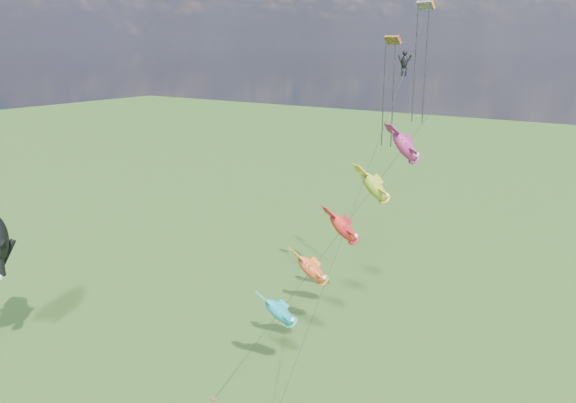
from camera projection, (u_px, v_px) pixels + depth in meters
The scene contains 3 objects.
ground at pixel (29, 362), 38.19m from camera, with size 300.00×300.00×0.00m, color #1C4411.
fish_windsock_rig at pixel (343, 228), 35.06m from camera, with size 8.18×13.83×17.31m.
parafoil_rig at pixel (402, 66), 36.88m from camera, with size 2.14×17.55×23.64m.
Camera 1 is at (33.47, -18.34, 20.80)m, focal length 35.00 mm.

